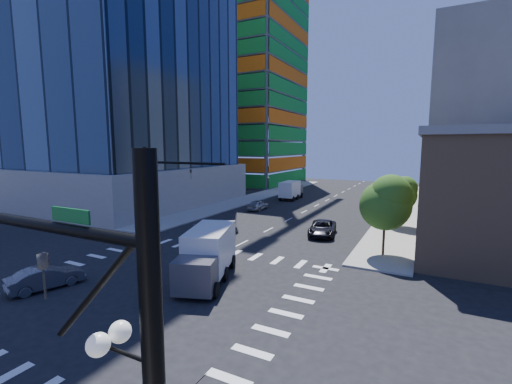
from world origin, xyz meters
The scene contains 16 objects.
ground centered at (0.00, 0.00, 0.00)m, with size 160.00×160.00×0.00m, color black.
road_markings centered at (0.00, 0.00, 0.01)m, with size 20.00×20.00×0.01m, color silver.
sidewalk_ne centered at (12.50, 40.00, 0.07)m, with size 5.00×60.00×0.15m, color gray.
sidewalk_nw centered at (-12.50, 40.00, 0.07)m, with size 5.00×60.00×0.15m, color gray.
construction_building centered at (-27.41, 61.93, 24.61)m, with size 25.16×34.50×70.60m.
bg_building_ne centered at (27.00, 55.00, 14.00)m, with size 24.00×30.00×28.00m, color slate.
signal_mast_se centered at (10.60, -11.50, 5.01)m, with size 10.51×2.48×9.00m.
signal_mast_nw centered at (-10.00, 11.50, 5.49)m, with size 10.20×0.40×9.00m.
tree_south centered at (12.63, 13.90, 4.69)m, with size 4.16×4.16×6.82m.
tree_north centered at (12.93, 25.90, 3.99)m, with size 3.54×3.52×5.78m.
car_nb_far centered at (5.98, 18.48, 0.76)m, with size 2.53×5.49×1.53m, color black.
car_sb_near centered at (-3.87, 13.60, 0.70)m, with size 1.97×4.86×1.41m, color #B6B6B6.
car_sb_mid centered at (-6.48, 28.33, 0.74)m, with size 1.74×4.32×1.47m, color #AEB0B6.
car_sb_cross centered at (-6.20, -2.91, 0.73)m, with size 1.55×4.45×1.46m, color #545359.
box_truck_near centered at (2.37, 2.84, 1.54)m, with size 4.88×7.18×3.47m.
box_truck_far centered at (-5.98, 40.44, 1.41)m, with size 2.83×6.16×3.18m.
Camera 1 is at (15.66, -15.65, 9.17)m, focal length 24.00 mm.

